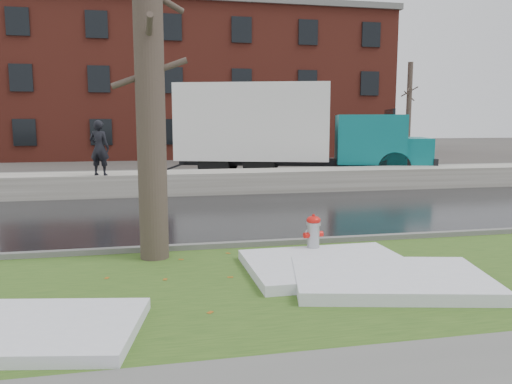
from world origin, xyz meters
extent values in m
plane|color=#47423D|center=(0.00, 0.00, 0.00)|extent=(120.00, 120.00, 0.00)
cube|color=#2B4B19|center=(0.00, -1.25, 0.02)|extent=(60.00, 4.50, 0.04)
cube|color=black|center=(0.00, 4.50, 0.01)|extent=(60.00, 7.00, 0.03)
cube|color=slate|center=(0.00, 13.00, 0.01)|extent=(60.00, 9.00, 0.03)
cube|color=slate|center=(0.00, 1.00, 0.07)|extent=(60.00, 0.15, 0.14)
cube|color=beige|center=(0.00, 8.70, 0.38)|extent=(60.00, 1.60, 0.75)
cube|color=maroon|center=(2.00, 30.00, 5.00)|extent=(26.00, 12.00, 10.00)
cylinder|color=brown|center=(-6.00, 26.00, 3.25)|extent=(0.36, 0.36, 6.50)
cylinder|color=brown|center=(-6.00, 26.00, 4.20)|extent=(0.84, 1.62, 0.73)
cylinder|color=brown|center=(-6.00, 26.00, 5.10)|extent=(1.08, 1.26, 0.66)
cylinder|color=brown|center=(-6.00, 26.00, 3.60)|extent=(1.40, 0.61, 0.63)
cylinder|color=brown|center=(16.00, 24.00, 3.25)|extent=(0.36, 0.36, 6.50)
cylinder|color=brown|center=(16.00, 24.00, 4.20)|extent=(0.84, 1.62, 0.73)
cylinder|color=brown|center=(16.00, 24.00, 5.10)|extent=(1.08, 1.26, 0.66)
cylinder|color=brown|center=(16.00, 24.00, 3.60)|extent=(1.40, 0.61, 0.63)
cylinder|color=#A3A5AB|center=(1.23, 0.07, 0.37)|extent=(0.25, 0.25, 0.66)
ellipsoid|color=red|center=(1.23, 0.07, 0.70)|extent=(0.30, 0.30, 0.15)
cylinder|color=red|center=(1.23, 0.07, 0.78)|extent=(0.06, 0.06, 0.05)
cylinder|color=red|center=(1.10, 0.04, 0.43)|extent=(0.11, 0.12, 0.10)
cylinder|color=red|center=(1.36, 0.10, 0.43)|extent=(0.11, 0.12, 0.10)
cylinder|color=#A3A5AB|center=(1.20, 0.20, 0.43)|extent=(0.15, 0.12, 0.13)
cylinder|color=brown|center=(-1.55, 0.55, 3.15)|extent=(0.65, 0.65, 6.21)
cylinder|color=brown|center=(-1.55, 0.55, 3.77)|extent=(0.18, 1.54, 0.65)
cylinder|color=brown|center=(-1.55, 0.55, 3.23)|extent=(1.29, 0.16, 0.56)
cube|color=black|center=(4.09, 12.05, 0.75)|extent=(9.11, 3.91, 0.25)
cube|color=white|center=(2.67, 12.51, 2.41)|extent=(6.79, 4.64, 3.10)
cube|color=#0C6A6E|center=(7.21, 11.05, 1.72)|extent=(3.36, 3.44, 1.95)
cube|color=#0C6A6E|center=(8.80, 10.54, 1.26)|extent=(2.09, 2.83, 1.03)
cube|color=black|center=(7.98, 10.80, 2.41)|extent=(0.79, 2.22, 1.03)
cube|color=black|center=(-0.94, 13.67, 0.37)|extent=(2.30, 1.92, 0.77)
cylinder|color=black|center=(7.66, 9.63, 0.63)|extent=(1.31, 0.72, 1.26)
cylinder|color=black|center=(8.40, 11.93, 0.63)|extent=(1.31, 0.72, 1.26)
cylinder|color=black|center=(2.63, 11.25, 0.63)|extent=(1.31, 0.72, 1.26)
cylinder|color=black|center=(3.37, 13.55, 0.63)|extent=(1.31, 0.72, 1.26)
cylinder|color=black|center=(0.88, 11.82, 0.63)|extent=(1.31, 0.72, 1.26)
cylinder|color=black|center=(1.62, 14.12, 0.63)|extent=(1.31, 0.72, 1.26)
imported|color=black|center=(-3.16, 8.10, 1.62)|extent=(0.74, 0.61, 1.73)
cube|color=silver|center=(1.21, -0.81, 0.12)|extent=(2.63, 2.04, 0.16)
cube|color=silver|center=(-2.84, -2.50, 0.11)|extent=(2.45, 1.97, 0.14)
cube|color=silver|center=(1.84, -1.68, 0.13)|extent=(3.13, 2.37, 0.18)
camera|label=1|loc=(-1.53, -8.22, 2.42)|focal=35.00mm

